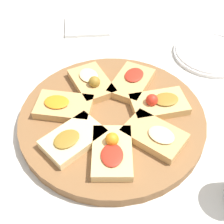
{
  "coord_description": "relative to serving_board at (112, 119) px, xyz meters",
  "views": [
    {
      "loc": [
        0.22,
        0.43,
        0.54
      ],
      "look_at": [
        0.0,
        0.0,
        0.03
      ],
      "focal_mm": 50.0,
      "sensor_mm": 36.0,
      "label": 1
    }
  ],
  "objects": [
    {
      "name": "ground_plane",
      "position": [
        0.0,
        0.0,
        -0.01
      ],
      "size": [
        3.0,
        3.0,
        0.0
      ],
      "primitive_type": "plane",
      "color": "beige"
    },
    {
      "name": "serving_board",
      "position": [
        0.0,
        0.0,
        0.0
      ],
      "size": [
        0.42,
        0.42,
        0.03
      ],
      "primitive_type": "cylinder",
      "color": "brown",
      "rests_on": "ground_plane"
    },
    {
      "name": "focaccia_slice_0",
      "position": [
        -0.11,
        0.03,
        0.02
      ],
      "size": [
        0.14,
        0.11,
        0.04
      ],
      "color": "tan",
      "rests_on": "serving_board"
    },
    {
      "name": "focaccia_slice_1",
      "position": [
        -0.09,
        -0.07,
        0.02
      ],
      "size": [
        0.15,
        0.14,
        0.03
      ],
      "color": "tan",
      "rests_on": "serving_board"
    },
    {
      "name": "focaccia_slice_2",
      "position": [
        -0.0,
        -0.11,
        0.02
      ],
      "size": [
        0.08,
        0.13,
        0.04
      ],
      "color": "tan",
      "rests_on": "serving_board"
    },
    {
      "name": "focaccia_slice_3",
      "position": [
        0.09,
        -0.07,
        0.02
      ],
      "size": [
        0.15,
        0.14,
        0.03
      ],
      "color": "tan",
      "rests_on": "serving_board"
    },
    {
      "name": "focaccia_slice_4",
      "position": [
        0.11,
        0.03,
        0.02
      ],
      "size": [
        0.14,
        0.11,
        0.03
      ],
      "color": "#E5C689",
      "rests_on": "serving_board"
    },
    {
      "name": "focaccia_slice_5",
      "position": [
        0.05,
        0.1,
        0.02
      ],
      "size": [
        0.13,
        0.15,
        0.04
      ],
      "color": "#DBB775",
      "rests_on": "serving_board"
    },
    {
      "name": "focaccia_slice_6",
      "position": [
        -0.05,
        0.1,
        0.02
      ],
      "size": [
        0.13,
        0.15,
        0.03
      ],
      "color": "tan",
      "rests_on": "serving_board"
    },
    {
      "name": "plate_left",
      "position": [
        -0.37,
        -0.1,
        -0.0
      ],
      "size": [
        0.21,
        0.21,
        0.02
      ],
      "color": "white",
      "rests_on": "ground_plane"
    },
    {
      "name": "napkin_stack",
      "position": [
        -0.12,
        -0.4,
        -0.01
      ],
      "size": [
        0.17,
        0.16,
        0.01
      ],
      "primitive_type": "cube",
      "rotation": [
        0.0,
        0.0,
        -0.39
      ],
      "color": "white",
      "rests_on": "ground_plane"
    }
  ]
}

